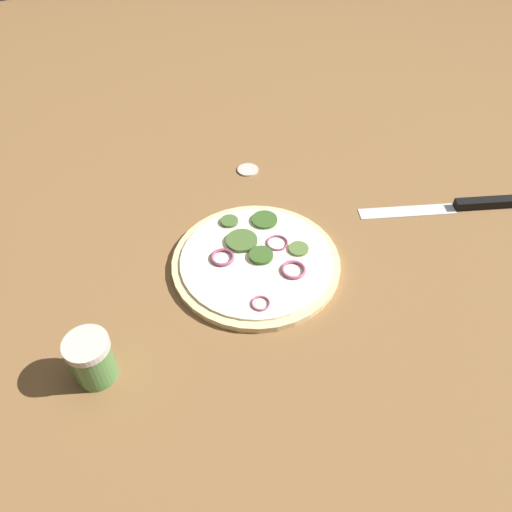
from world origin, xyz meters
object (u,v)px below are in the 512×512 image
(knife, at_px, (468,205))
(pizza, at_px, (256,261))
(loose_cap, at_px, (248,169))
(spice_jar, at_px, (92,359))

(knife, bearing_deg, pizza, 14.73)
(loose_cap, bearing_deg, knife, -40.22)
(knife, distance_m, loose_cap, 0.44)
(pizza, height_order, loose_cap, pizza)
(spice_jar, bearing_deg, loose_cap, 42.35)
(pizza, xyz_separation_m, spice_jar, (-0.29, -0.10, 0.03))
(knife, xyz_separation_m, loose_cap, (-0.34, 0.28, -0.00))
(loose_cap, bearing_deg, pizza, -110.71)
(knife, relative_size, spice_jar, 3.89)
(knife, bearing_deg, spice_jar, 24.48)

